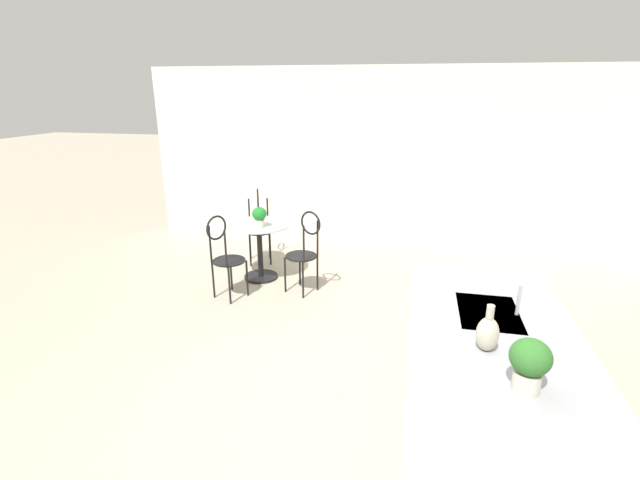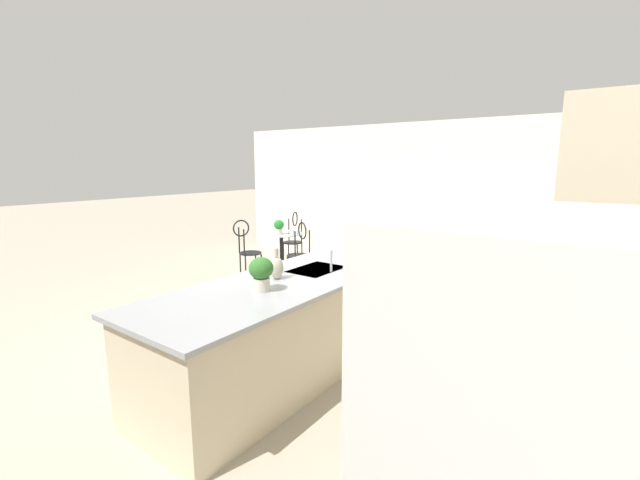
% 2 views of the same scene
% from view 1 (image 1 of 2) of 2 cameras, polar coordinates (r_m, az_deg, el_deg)
% --- Properties ---
extents(ground_plane, '(40.00, 40.00, 0.00)m').
position_cam_1_polar(ground_plane, '(3.61, 4.70, -22.62)').
color(ground_plane, '#B2A893').
extents(wall_left_window, '(0.12, 7.80, 2.70)m').
position_cam_1_polar(wall_left_window, '(7.04, 9.60, 9.98)').
color(wall_left_window, silver).
rests_on(wall_left_window, ground).
extents(kitchen_island, '(2.80, 1.06, 0.92)m').
position_cam_1_polar(kitchen_island, '(3.12, 20.93, -20.59)').
color(kitchen_island, beige).
rests_on(kitchen_island, ground).
extents(bistro_table, '(0.80, 0.80, 0.74)m').
position_cam_1_polar(bistro_table, '(5.88, -7.62, -0.71)').
color(bistro_table, black).
rests_on(bistro_table, ground).
extents(chair_near_window, '(0.52, 0.49, 1.04)m').
position_cam_1_polar(chair_near_window, '(6.45, -7.72, 2.22)').
color(chair_near_window, black).
rests_on(chair_near_window, ground).
extents(chair_by_island, '(0.51, 0.52, 1.04)m').
position_cam_1_polar(chair_by_island, '(5.36, -1.94, -1.03)').
color(chair_by_island, black).
rests_on(chair_by_island, ground).
extents(chair_toward_desk, '(0.52, 0.51, 1.04)m').
position_cam_1_polar(chair_toward_desk, '(5.32, -11.95, -1.62)').
color(chair_toward_desk, black).
rests_on(chair_toward_desk, ground).
extents(sink_faucet, '(0.02, 0.02, 0.22)m').
position_cam_1_polar(sink_faucet, '(3.32, 23.82, -6.93)').
color(sink_faucet, '#B2B5BA').
rests_on(sink_faucet, kitchen_island).
extents(potted_plant_on_table, '(0.18, 0.18, 0.25)m').
position_cam_1_polar(potted_plant_on_table, '(5.61, -7.66, 3.05)').
color(potted_plant_on_table, beige).
rests_on(potted_plant_on_table, bistro_table).
extents(potted_plant_counter_near, '(0.20, 0.20, 0.29)m').
position_cam_1_polar(potted_plant_counter_near, '(2.54, 24.97, -13.82)').
color(potted_plant_counter_near, beige).
rests_on(potted_plant_counter_near, kitchen_island).
extents(vase_on_counter, '(0.13, 0.13, 0.29)m').
position_cam_1_polar(vase_on_counter, '(2.83, 20.40, -10.97)').
color(vase_on_counter, '#BCB29E').
rests_on(vase_on_counter, kitchen_island).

